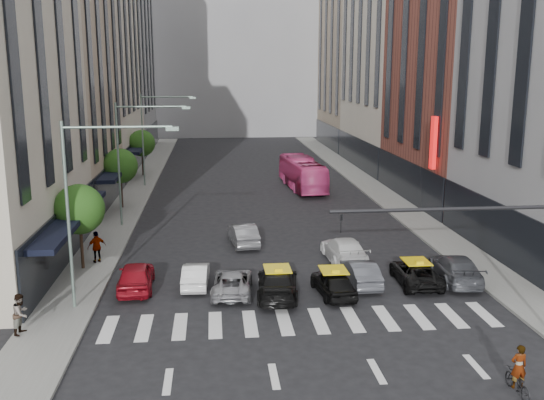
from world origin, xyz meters
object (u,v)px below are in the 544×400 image
object	(u,v)px
car_white_front	(196,275)
pedestrian_far	(97,247)
taxi_left	(277,283)
pedestrian_near	(21,314)
taxi_center	(333,283)
streetlamp_mid	(131,148)
bus	(302,173)
motorcycle	(517,382)
streetlamp_near	(87,190)
streetlamp_far	(152,127)
car_red	(136,276)

from	to	relation	value
car_white_front	pedestrian_far	distance (m)	7.33
taxi_left	pedestrian_near	size ratio (longest dim) A/B	2.78
taxi_center	streetlamp_mid	bearing A→B (deg)	-58.70
bus	motorcycle	bearing A→B (deg)	88.50
streetlamp_near	pedestrian_far	world-z (taller)	streetlamp_near
car_white_front	pedestrian_far	bearing A→B (deg)	-33.17
bus	pedestrian_near	bearing A→B (deg)	57.51
streetlamp_mid	pedestrian_far	distance (m)	10.25
streetlamp_far	bus	world-z (taller)	streetlamp_far
car_red	pedestrian_near	distance (m)	6.88
car_white_front	pedestrian_far	world-z (taller)	pedestrian_far
car_red	motorcycle	xyz separation A→B (m)	(14.90, -12.13, -0.31)
car_red	pedestrian_far	xyz separation A→B (m)	(-2.81, 4.51, 0.34)
car_red	streetlamp_mid	bearing A→B (deg)	-85.01
streetlamp_near	motorcycle	bearing A→B (deg)	-30.12
taxi_center	pedestrian_far	distance (m)	14.53
streetlamp_far	car_red	world-z (taller)	streetlamp_far
motorcycle	pedestrian_far	bearing A→B (deg)	-44.20
taxi_left	pedestrian_far	distance (m)	11.91
bus	pedestrian_far	xyz separation A→B (m)	(-15.67, -22.30, -0.42)
streetlamp_mid	car_white_front	distance (m)	15.06
streetlamp_near	pedestrian_near	distance (m)	6.20
streetlamp_near	pedestrian_near	bearing A→B (deg)	-131.45
taxi_left	bus	xyz separation A→B (m)	(5.50, 28.50, 0.79)
taxi_left	bus	distance (m)	29.04
car_red	bus	world-z (taller)	bus
taxi_left	taxi_center	world-z (taller)	taxi_left
car_white_front	streetlamp_mid	bearing A→B (deg)	-67.53
streetlamp_mid	streetlamp_far	xyz separation A→B (m)	(0.00, 16.00, 0.00)
bus	pedestrian_far	size ratio (longest dim) A/B	5.71
streetlamp_mid	bus	world-z (taller)	streetlamp_mid
streetlamp_mid	bus	bearing A→B (deg)	42.42
streetlamp_mid	car_red	distance (m)	14.55
streetlamp_far	motorcycle	size ratio (longest dim) A/B	5.18
streetlamp_near	streetlamp_mid	xyz separation A→B (m)	(0.00, 16.00, 0.00)
car_red	motorcycle	distance (m)	19.21
car_white_front	pedestrian_near	distance (m)	9.32
streetlamp_far	motorcycle	distance (m)	45.15
pedestrian_far	bus	bearing A→B (deg)	-153.95
streetlamp_near	pedestrian_far	size ratio (longest dim) A/B	4.70
streetlamp_mid	car_red	bearing A→B (deg)	-82.80
streetlamp_near	streetlamp_far	size ratio (longest dim) A/B	1.00
motorcycle	pedestrian_near	bearing A→B (deg)	-20.36
streetlamp_far	pedestrian_near	world-z (taller)	streetlamp_far
car_white_front	bus	size ratio (longest dim) A/B	0.35
car_red	pedestrian_far	world-z (taller)	pedestrian_far
pedestrian_near	taxi_left	bearing A→B (deg)	-59.90
streetlamp_near	bus	bearing A→B (deg)	63.57
pedestrian_far	streetlamp_far	bearing A→B (deg)	-121.39
taxi_left	taxi_center	size ratio (longest dim) A/B	1.27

